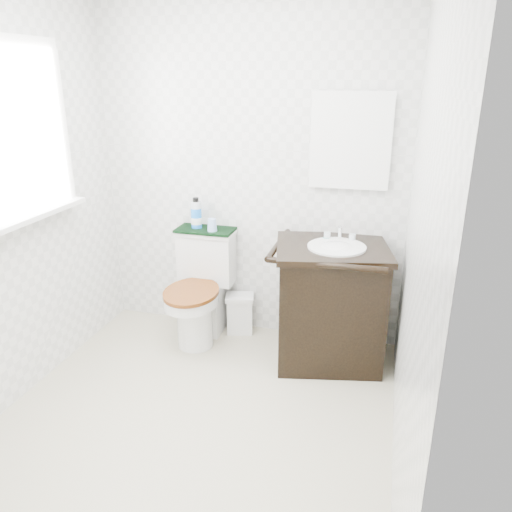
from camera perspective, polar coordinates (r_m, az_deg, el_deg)
The scene contains 13 objects.
floor at distance 3.00m, azimuth -7.36°, elevation -18.40°, with size 2.40×2.40×0.00m, color beige.
wall_back at distance 3.55m, azimuth -0.79°, elevation 9.38°, with size 2.40×2.40×0.00m, color white.
wall_front at distance 1.50m, azimuth -27.22°, elevation -8.22°, with size 2.40×2.40×0.00m, color white.
wall_right at distance 2.25m, azimuth 18.06°, elevation 2.10°, with size 2.40×2.40×0.00m, color white.
window at distance 3.16m, azimuth -25.57°, elevation 12.60°, with size 0.02×0.70×0.90m, color white.
mirror at distance 3.36m, azimuth 10.76°, elevation 12.76°, with size 0.50×0.02×0.60m, color silver.
toilet at distance 3.69m, azimuth -6.24°, elevation -4.25°, with size 0.43×0.63×0.79m.
vanity at distance 3.38m, azimuth 8.42°, elevation -5.07°, with size 0.82×0.74×0.92m.
trash_bin at distance 3.80m, azimuth -1.86°, elevation -6.54°, with size 0.24×0.22×0.30m.
towel at distance 3.63m, azimuth -5.81°, elevation 2.99°, with size 0.42×0.22×0.02m, color black.
mouthwash_bottle at distance 3.64m, azimuth -6.84°, elevation 4.78°, with size 0.08×0.08×0.22m.
cup at distance 3.56m, azimuth -5.04°, elevation 3.57°, with size 0.07×0.07×0.09m, color #92B4EF.
soap_bar at distance 3.35m, azimuth 8.01°, elevation 2.01°, with size 0.06×0.04×0.02m, color #197875.
Camera 1 is at (0.96, -2.15, 1.85)m, focal length 35.00 mm.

